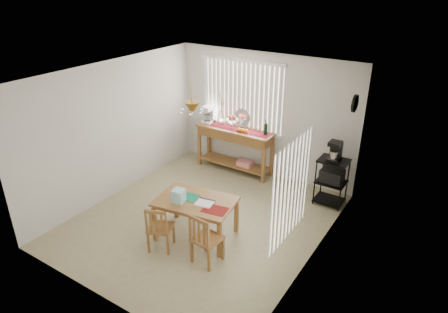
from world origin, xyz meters
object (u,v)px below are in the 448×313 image
Objects in this scene: dining_table at (196,204)px; chair_right at (206,239)px; chair_left at (160,228)px; sideboard at (235,139)px; wire_cart at (332,177)px; cart_items at (335,151)px.

chair_right is at bearing -41.76° from dining_table.
sideboard is at bearing 98.87° from chair_left.
dining_table is 1.62× the size of chair_right.
chair_left is at bearing -170.70° from chair_right.
chair_left is at bearing -122.28° from wire_cart.
sideboard is 2.27m from cart_items.
chair_left is (0.47, -3.01, -0.34)m from sideboard.
chair_left is 0.79m from chair_right.
wire_cart is at bearing -5.56° from sideboard.
dining_table is (-1.51, -2.21, -0.48)m from cart_items.
cart_items is (-0.00, 0.01, 0.53)m from wire_cart.
sideboard is 1.26× the size of dining_table.
sideboard is 3.16m from chair_right.
chair_right is (0.78, 0.13, 0.03)m from chair_left.
wire_cart reaches higher than dining_table.
wire_cart is at bearing -90.00° from cart_items.
dining_table is at bearing -124.39° from cart_items.
wire_cart is 0.66× the size of dining_table.
sideboard is 2.03× the size of chair_right.
sideboard is 1.91× the size of wire_cart.
cart_items is at bearing 90.00° from wire_cart.
wire_cart is 2.84m from chair_right.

